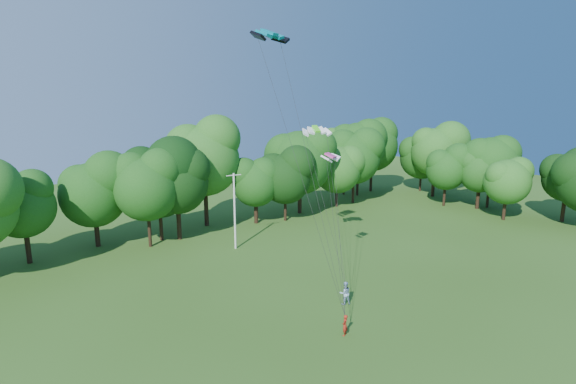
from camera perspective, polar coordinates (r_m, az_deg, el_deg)
utility_pole at (r=49.15m, az=-6.79°, el=-2.36°), size 1.69×0.33×8.47m
kite_flyer_left at (r=33.28m, az=7.23°, el=-16.43°), size 0.67×0.59×1.55m
kite_flyer_right at (r=37.55m, az=7.24°, el=-12.61°), size 1.15×1.04×1.93m
kite_teal at (r=37.47m, az=-2.38°, el=19.61°), size 3.44×2.05×0.66m
kite_green at (r=43.51m, az=3.60°, el=8.02°), size 2.94×2.11×0.64m
kite_pink at (r=39.11m, az=5.43°, el=4.65°), size 2.11×1.40×0.44m
tree_back_center at (r=53.08m, az=-16.23°, el=2.53°), size 8.97×8.97×13.05m
tree_back_east at (r=75.81m, az=7.22°, el=5.61°), size 8.80×8.80×12.80m
tree_flank_east at (r=71.64m, az=23.26°, el=2.74°), size 6.65×6.65×9.67m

